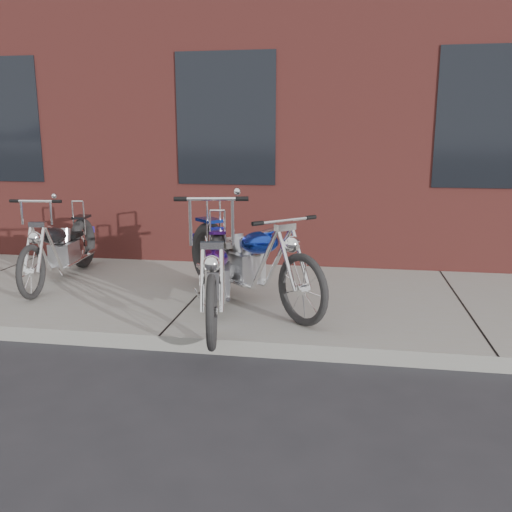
# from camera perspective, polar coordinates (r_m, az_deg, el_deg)

# --- Properties ---
(ground) EXTENTS (120.00, 120.00, 0.00)m
(ground) POSITION_cam_1_polar(r_m,az_deg,el_deg) (5.24, -10.10, -9.82)
(ground) COLOR #2F2E32
(ground) RESTS_ON ground
(sidewalk) EXTENTS (22.00, 3.00, 0.15)m
(sidewalk) POSITION_cam_1_polar(r_m,az_deg,el_deg) (6.57, -5.81, -4.35)
(sidewalk) COLOR gray
(sidewalk) RESTS_ON ground
(building_brick) EXTENTS (22.00, 10.00, 8.00)m
(building_brick) POSITION_cam_1_polar(r_m,az_deg,el_deg) (12.83, 1.89, 21.64)
(building_brick) COLOR brown
(building_brick) RESTS_ON ground
(chopper_purple) EXTENTS (0.69, 2.31, 1.31)m
(chopper_purple) POSITION_cam_1_polar(r_m,az_deg,el_deg) (5.53, -4.25, -2.22)
(chopper_purple) COLOR black
(chopper_purple) RESTS_ON sidewalk
(chopper_blue) EXTENTS (1.85, 1.87, 1.09)m
(chopper_blue) POSITION_cam_1_polar(r_m,az_deg,el_deg) (6.00, -0.87, -0.69)
(chopper_blue) COLOR black
(chopper_blue) RESTS_ON sidewalk
(chopper_third) EXTENTS (0.53, 2.19, 1.11)m
(chopper_third) POSITION_cam_1_polar(r_m,az_deg,el_deg) (7.36, -19.79, 0.58)
(chopper_third) COLOR black
(chopper_third) RESTS_ON sidewalk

